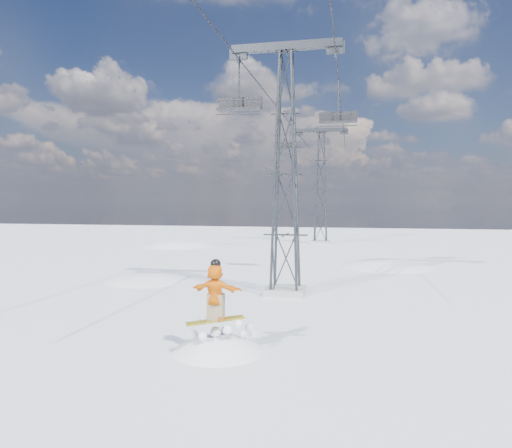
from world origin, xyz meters
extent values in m
plane|color=white|center=(0.00, 0.00, 0.00)|extent=(120.00, 120.00, 0.00)
sphere|color=white|center=(-7.00, 10.00, -7.65)|extent=(16.00, 16.00, 16.00)
sphere|color=white|center=(6.00, 18.00, -9.50)|extent=(20.00, 20.00, 20.00)
sphere|color=white|center=(-12.00, 28.00, -10.40)|extent=(22.00, 22.00, 22.00)
cube|color=#999999|center=(0.80, 8.00, 0.15)|extent=(1.80, 1.80, 0.30)
cube|color=#2C2F33|center=(0.80, 8.00, 11.25)|extent=(5.00, 0.35, 0.35)
cube|color=#2C2F33|center=(-1.40, 8.00, 11.05)|extent=(0.80, 0.25, 0.50)
cube|color=#2C2F33|center=(3.00, 8.00, 11.05)|extent=(0.80, 0.25, 0.50)
cube|color=#999999|center=(0.80, 33.00, 0.15)|extent=(1.80, 1.80, 0.30)
cube|color=#2C2F33|center=(0.80, 33.00, 11.25)|extent=(5.00, 0.35, 0.35)
cube|color=#2C2F33|center=(-1.40, 33.00, 11.05)|extent=(0.80, 0.25, 0.50)
cube|color=#2C2F33|center=(3.00, 33.00, 11.05)|extent=(0.80, 0.25, 0.50)
cylinder|color=black|center=(-1.40, 19.50, 10.85)|extent=(0.06, 51.00, 0.06)
cylinder|color=black|center=(3.00, 19.50, 10.85)|extent=(0.06, 51.00, 0.06)
sphere|color=white|center=(0.04, -0.29, -1.75)|extent=(4.40, 4.40, 4.40)
cube|color=yellow|center=(0.04, -0.59, 0.97)|extent=(1.58, 1.09, 0.13)
imported|color=orange|center=(0.04, -0.59, 1.78)|extent=(1.50, 0.59, 1.59)
cube|color=#806C4F|center=(0.04, -0.59, 1.35)|extent=(0.47, 0.37, 0.73)
sphere|color=black|center=(0.04, -0.59, 2.56)|extent=(0.30, 0.30, 0.30)
cylinder|color=black|center=(-1.40, 8.10, 9.71)|extent=(0.08, 0.08, 2.28)
cube|color=black|center=(-1.40, 8.10, 8.57)|extent=(2.08, 0.47, 0.08)
cube|color=black|center=(-1.40, 8.32, 8.88)|extent=(2.08, 0.06, 0.57)
cylinder|color=black|center=(-1.40, 7.84, 8.31)|extent=(2.08, 0.06, 0.06)
cylinder|color=black|center=(-1.40, 7.78, 8.93)|extent=(2.08, 0.05, 0.05)
cylinder|color=black|center=(3.00, 12.62, 9.71)|extent=(0.08, 0.08, 2.27)
cube|color=black|center=(3.00, 12.62, 8.58)|extent=(2.06, 0.46, 0.08)
cube|color=black|center=(3.00, 12.85, 8.89)|extent=(2.06, 0.06, 0.57)
cylinder|color=black|center=(3.00, 12.36, 8.32)|extent=(2.06, 0.06, 0.06)
cylinder|color=black|center=(3.00, 12.31, 8.94)|extent=(2.06, 0.05, 0.05)
cylinder|color=black|center=(-1.40, 26.15, 9.78)|extent=(0.08, 0.08, 2.13)
cube|color=black|center=(-1.40, 26.15, 8.72)|extent=(1.94, 0.44, 0.08)
cube|color=black|center=(-1.40, 26.37, 9.01)|extent=(1.94, 0.06, 0.53)
cylinder|color=black|center=(-1.40, 25.91, 8.47)|extent=(1.94, 0.06, 0.06)
cylinder|color=black|center=(-1.40, 25.86, 9.06)|extent=(1.94, 0.05, 0.05)
camera|label=1|loc=(3.72, -12.71, 4.34)|focal=32.00mm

